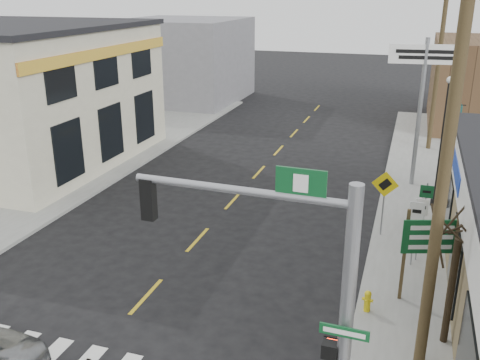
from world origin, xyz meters
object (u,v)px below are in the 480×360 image
(lamp_post, at_px, (445,133))
(bare_tree, at_px, (462,219))
(utility_pole_near, at_px, (447,156))
(traffic_signal_pole, at_px, (310,292))
(utility_pole_far, at_px, (439,62))
(guide_sign, at_px, (430,246))
(fire_hydrant, at_px, (368,300))
(dance_center_sign, at_px, (424,76))

(lamp_post, bearing_deg, bare_tree, -95.28)
(utility_pole_near, bearing_deg, traffic_signal_pole, -116.66)
(traffic_signal_pole, xyz_separation_m, lamp_post, (2.73, 13.78, -0.29))
(utility_pole_near, height_order, utility_pole_far, utility_pole_near)
(guide_sign, xyz_separation_m, fire_hydrant, (-1.49, -0.92, -1.46))
(lamp_post, xyz_separation_m, utility_pole_near, (-0.56, -10.61, 2.11))
(lamp_post, bearing_deg, traffic_signal_pole, -106.71)
(traffic_signal_pole, xyz_separation_m, fire_hydrant, (0.77, 5.04, -3.04))
(guide_sign, bearing_deg, utility_pole_near, -110.19)
(guide_sign, bearing_deg, lamp_post, 68.01)
(lamp_post, relative_size, utility_pole_far, 0.57)
(utility_pole_near, distance_m, utility_pole_far, 19.45)
(traffic_signal_pole, relative_size, utility_pole_far, 0.60)
(traffic_signal_pole, distance_m, bare_tree, 5.09)
(guide_sign, bearing_deg, utility_pole_far, 70.67)
(bare_tree, relative_size, utility_pole_near, 0.42)
(bare_tree, xyz_separation_m, utility_pole_near, (-0.59, -1.10, 1.82))
(dance_center_sign, bearing_deg, bare_tree, -90.92)
(guide_sign, height_order, bare_tree, bare_tree)
(utility_pole_far, bearing_deg, dance_center_sign, -94.52)
(dance_center_sign, relative_size, utility_pole_near, 0.65)
(utility_pole_far, bearing_deg, fire_hydrant, -93.28)
(bare_tree, xyz_separation_m, utility_pole_far, (-0.27, 18.34, 1.43))
(fire_hydrant, xyz_separation_m, utility_pole_far, (1.72, 17.58, 4.46))
(lamp_post, bearing_deg, utility_pole_near, -98.49)
(lamp_post, height_order, utility_pole_far, utility_pole_far)
(dance_center_sign, height_order, utility_pole_far, utility_pole_far)
(bare_tree, bearing_deg, guide_sign, 106.80)
(bare_tree, height_order, utility_pole_far, utility_pole_far)
(bare_tree, bearing_deg, utility_pole_far, 90.86)
(fire_hydrant, relative_size, dance_center_sign, 0.10)
(dance_center_sign, distance_m, bare_tree, 12.10)
(traffic_signal_pole, bearing_deg, utility_pole_near, 57.40)
(dance_center_sign, relative_size, bare_tree, 1.53)
(traffic_signal_pole, bearing_deg, bare_tree, 58.92)
(fire_hydrant, distance_m, bare_tree, 3.71)
(guide_sign, distance_m, utility_pole_far, 16.93)
(guide_sign, relative_size, utility_pole_far, 0.30)
(traffic_signal_pole, height_order, utility_pole_far, utility_pole_far)
(lamp_post, bearing_deg, dance_center_sign, 106.96)
(lamp_post, relative_size, bare_tree, 1.24)
(traffic_signal_pole, bearing_deg, utility_pole_far, 85.59)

